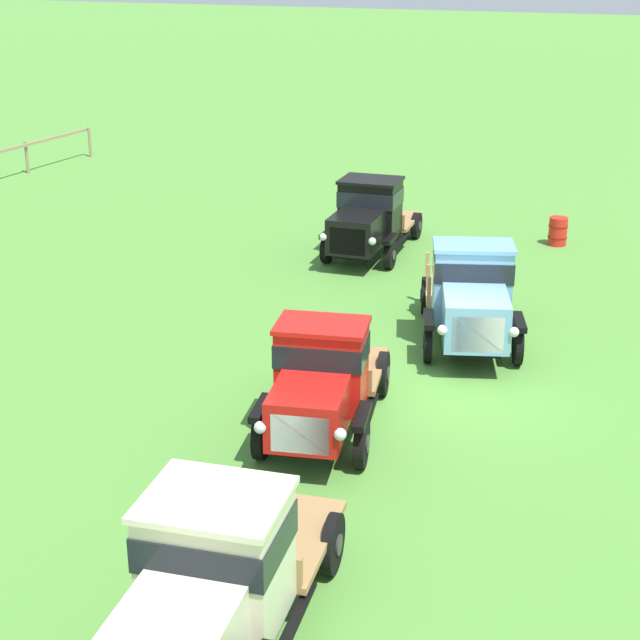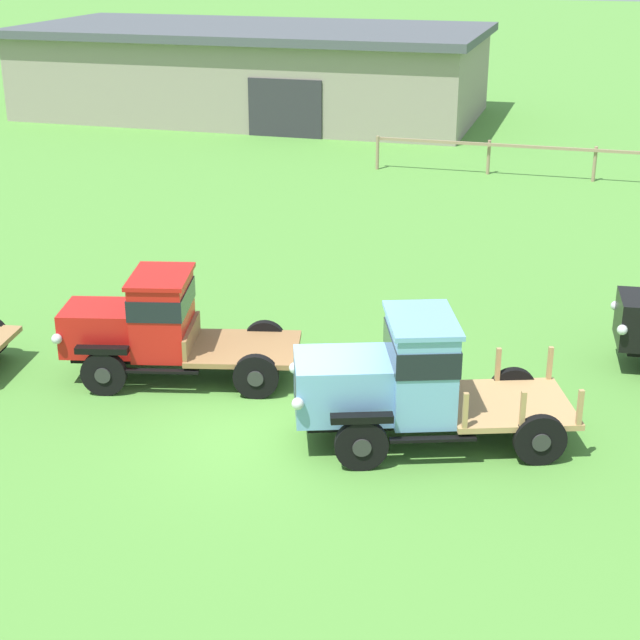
# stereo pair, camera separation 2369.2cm
# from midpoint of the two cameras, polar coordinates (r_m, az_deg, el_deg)

# --- Properties ---
(ground_plane) EXTENTS (240.00, 240.00, 0.00)m
(ground_plane) POSITION_cam_midpoint_polar(r_m,az_deg,el_deg) (13.87, -28.00, -17.25)
(ground_plane) COLOR #518E38
(vintage_truck_foreground_near) EXTENTS (5.27, 2.55, 2.19)m
(vintage_truck_foreground_near) POSITION_cam_midpoint_polar(r_m,az_deg,el_deg) (12.22, -69.69, -28.83)
(vintage_truck_foreground_near) COLOR black
(vintage_truck_foreground_near) RESTS_ON ground
(vintage_truck_second_in_line) EXTENTS (4.77, 2.69, 2.09)m
(vintage_truck_second_in_line) POSITION_cam_midpoint_polar(r_m,az_deg,el_deg) (13.31, -43.59, -17.06)
(vintage_truck_second_in_line) COLOR black
(vintage_truck_second_in_line) RESTS_ON ground
(vintage_truck_midrow_center) EXTENTS (4.97, 3.19, 2.23)m
(vintage_truck_midrow_center) POSITION_cam_midpoint_polar(r_m,az_deg,el_deg) (14.39, -23.19, -9.45)
(vintage_truck_midrow_center) COLOR black
(vintage_truck_midrow_center) RESTS_ON ground
(vintage_truck_far_side) EXTENTS (5.07, 2.33, 2.13)m
(vintage_truck_far_side) POSITION_cam_midpoint_polar(r_m,az_deg,el_deg) (20.69, -21.17, -0.15)
(vintage_truck_far_side) COLOR black
(vintage_truck_far_side) RESTS_ON ground
(oil_drum_beside_row) EXTENTS (0.55, 0.55, 0.81)m
(oil_drum_beside_row) POSITION_cam_midpoint_polar(r_m,az_deg,el_deg) (20.67, -5.46, -0.86)
(oil_drum_beside_row) COLOR red
(oil_drum_beside_row) RESTS_ON ground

